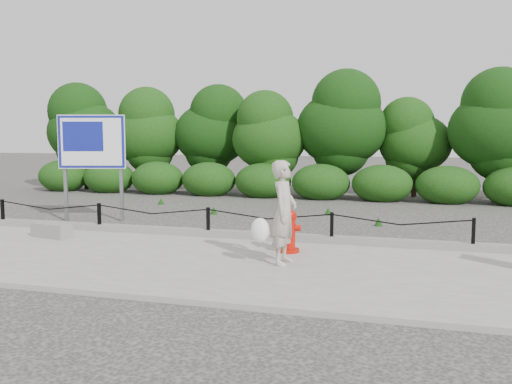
{
  "coord_description": "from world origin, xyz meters",
  "views": [
    {
      "loc": [
        3.93,
        -10.1,
        2.13
      ],
      "look_at": [
        0.95,
        0.2,
        1.0
      ],
      "focal_mm": 38.0,
      "sensor_mm": 36.0,
      "label": 1
    }
  ],
  "objects_px": {
    "pedestrian": "(282,214)",
    "concrete_block": "(52,230)",
    "advertising_sign": "(92,147)",
    "fire_hydrant": "(289,231)"
  },
  "relations": [
    {
      "from": "concrete_block",
      "to": "advertising_sign",
      "type": "distance_m",
      "value": 3.01
    },
    {
      "from": "fire_hydrant",
      "to": "concrete_block",
      "type": "bearing_deg",
      "value": 166.45
    },
    {
      "from": "fire_hydrant",
      "to": "concrete_block",
      "type": "xyz_separation_m",
      "value": [
        -4.9,
        0.02,
        -0.24
      ]
    },
    {
      "from": "advertising_sign",
      "to": "concrete_block",
      "type": "bearing_deg",
      "value": -92.41
    },
    {
      "from": "concrete_block",
      "to": "pedestrian",
      "type": "bearing_deg",
      "value": -10.19
    },
    {
      "from": "pedestrian",
      "to": "concrete_block",
      "type": "xyz_separation_m",
      "value": [
        -4.98,
        0.89,
        -0.67
      ]
    },
    {
      "from": "fire_hydrant",
      "to": "advertising_sign",
      "type": "xyz_separation_m",
      "value": [
        -5.51,
        2.48,
        1.39
      ]
    },
    {
      "from": "pedestrian",
      "to": "concrete_block",
      "type": "bearing_deg",
      "value": 82.94
    },
    {
      "from": "advertising_sign",
      "to": "fire_hydrant",
      "type": "bearing_deg",
      "value": -40.71
    },
    {
      "from": "pedestrian",
      "to": "fire_hydrant",
      "type": "bearing_deg",
      "value": 8.71
    }
  ]
}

